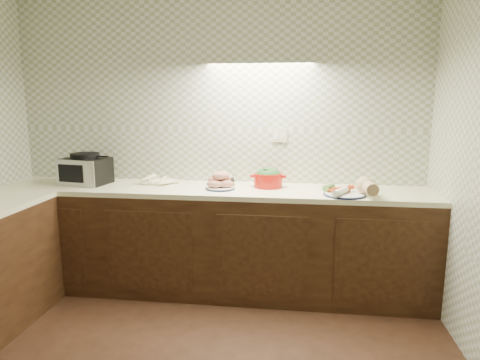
# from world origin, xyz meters

# --- Properties ---
(room) EXTENTS (3.60, 3.60, 2.60)m
(room) POSITION_xyz_m (0.00, 0.00, 1.63)
(room) COLOR black
(room) RESTS_ON ground
(counter) EXTENTS (3.60, 3.60, 0.90)m
(counter) POSITION_xyz_m (-0.68, 0.68, 0.45)
(counter) COLOR black
(counter) RESTS_ON ground
(toaster_oven) EXTENTS (0.42, 0.35, 0.27)m
(toaster_oven) POSITION_xyz_m (-1.11, 1.53, 1.03)
(toaster_oven) COLOR black
(toaster_oven) RESTS_ON counter
(parsnip_pile) EXTENTS (0.32, 0.33, 0.07)m
(parsnip_pile) POSITION_xyz_m (-0.53, 1.58, 0.93)
(parsnip_pile) COLOR beige
(parsnip_pile) RESTS_ON counter
(sweet_potato_plate) EXTENTS (0.24, 0.24, 0.15)m
(sweet_potato_plate) POSITION_xyz_m (0.08, 1.47, 0.96)
(sweet_potato_plate) COLOR #11193C
(sweet_potato_plate) RESTS_ON counter
(onion_bowl) EXTENTS (0.16, 0.16, 0.13)m
(onion_bowl) POSITION_xyz_m (0.09, 1.62, 0.95)
(onion_bowl) COLOR black
(onion_bowl) RESTS_ON counter
(dutch_oven) EXTENTS (0.30, 0.24, 0.17)m
(dutch_oven) POSITION_xyz_m (0.47, 1.60, 0.98)
(dutch_oven) COLOR #B5140D
(dutch_oven) RESTS_ON counter
(veg_plate) EXTENTS (0.39, 0.33, 0.15)m
(veg_plate) POSITION_xyz_m (1.14, 1.37, 0.95)
(veg_plate) COLOR #11193C
(veg_plate) RESTS_ON counter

